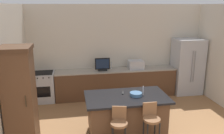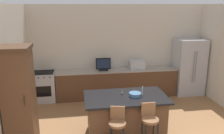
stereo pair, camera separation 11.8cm
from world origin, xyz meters
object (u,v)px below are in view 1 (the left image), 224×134
Objects in this scene: bar_stool_left at (119,127)px; bar_stool_right at (151,123)px; microwave at (136,65)px; tv_monitor at (102,65)px; cabinet_tower at (20,99)px; tv_remote at (123,93)px; kitchen_island at (126,114)px; range_oven at (43,87)px; fruit_bowl at (136,94)px; refrigerator at (187,66)px.

bar_stool_right is at bearing 8.33° from bar_stool_left.
microwave is 1.04× the size of tv_monitor.
cabinet_tower is 2.20m from tv_remote.
bar_stool_right reaches higher than tv_remote.
kitchen_island is at bearing -59.95° from tv_remote.
bar_stool_left is at bearing -58.67° from range_oven.
kitchen_island is at bearing 77.94° from bar_stool_left.
cabinet_tower reaches higher than microwave.
cabinet_tower reaches higher than range_oven.
cabinet_tower is 2.42m from fruit_bowl.
bar_stool_left is 5.56× the size of tv_remote.
range_oven is at bearing 151.28° from tv_remote.
bar_stool_right is 5.90× the size of tv_remote.
refrigerator reaches higher than bar_stool_left.
tv_remote is at bearing -45.49° from range_oven.
tv_monitor is 1.69× the size of fruit_bowl.
bar_stool_left is (-2.90, -2.87, -0.35)m from refrigerator.
microwave is at bearing 69.54° from kitchen_island.
bar_stool_left is at bearing -135.32° from refrigerator.
tv_monitor is at bearing 112.27° from tv_remote.
bar_stool_left reaches higher than tv_remote.
fruit_bowl is (0.45, -2.24, -0.13)m from tv_monitor.
kitchen_island is 1.01× the size of refrigerator.
bar_stool_right is 1.03m from tv_remote.
tv_monitor reaches higher than microwave.
bar_stool_left reaches higher than kitchen_island.
cabinet_tower is 2.27× the size of bar_stool_left.
refrigerator is 1.99× the size of range_oven.
microwave is 0.51× the size of bar_stool_left.
range_oven is at bearing 132.65° from kitchen_island.
microwave is 2.82× the size of tv_remote.
kitchen_island is at bearing 176.23° from fruit_bowl.
tv_monitor is (1.85, -0.05, 0.63)m from range_oven.
tv_monitor is at bearing 51.39° from cabinet_tower.
kitchen_island is 2.00× the size of range_oven.
cabinet_tower reaches higher than refrigerator.
bar_stool_left is 0.94× the size of bar_stool_right.
fruit_bowl reaches higher than kitchen_island.
bar_stool_left is at bearing -91.32° from tv_monitor.
kitchen_island is 0.80m from bar_stool_right.
range_oven is 3.85m from bar_stool_right.
bar_stool_right reaches higher than bar_stool_left.
fruit_bowl is (-0.64, -2.29, -0.08)m from microwave.
range_oven is at bearing 179.23° from refrigerator.
bar_stool_right is at bearing -79.80° from fruit_bowl.
tv_monitor is at bearing -1.57° from range_oven.
bar_stool_right is at bearing -127.73° from refrigerator.
microwave is 3.19m from bar_stool_left.
tv_monitor is 3.03m from bar_stool_right.
tv_monitor is 2.05m from tv_remote.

